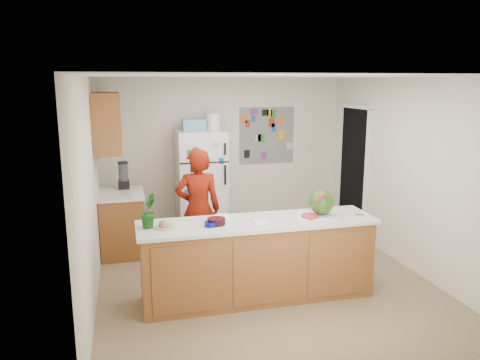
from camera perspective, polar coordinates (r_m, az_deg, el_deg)
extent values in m
cube|color=brown|center=(6.07, 2.63, -11.92)|extent=(4.00, 4.50, 0.02)
cube|color=beige|center=(7.84, -2.03, 3.14)|extent=(4.00, 0.02, 2.50)
cube|color=beige|center=(5.46, -17.88, -1.28)|extent=(0.02, 4.50, 2.50)
cube|color=beige|center=(6.54, 19.85, 0.69)|extent=(0.02, 4.50, 2.50)
cube|color=white|center=(5.56, 2.88, 12.59)|extent=(4.00, 4.50, 0.02)
cube|color=black|center=(7.80, 13.69, 1.05)|extent=(0.03, 0.85, 2.04)
cube|color=brown|center=(5.40, 2.16, -9.84)|extent=(2.60, 0.62, 0.88)
cube|color=silver|center=(5.25, 2.20, -5.18)|extent=(2.68, 0.70, 0.04)
cube|color=brown|center=(6.96, -14.15, -5.27)|extent=(0.60, 0.80, 0.86)
cube|color=silver|center=(6.85, -14.34, -1.66)|extent=(0.64, 0.84, 0.04)
cube|color=brown|center=(6.64, -15.92, 6.77)|extent=(0.35, 1.00, 0.80)
cube|color=silver|center=(7.46, -4.78, -0.46)|extent=(0.75, 0.70, 1.70)
cube|color=#5999B2|center=(7.30, -5.68, 6.72)|extent=(0.35, 0.28, 0.18)
cube|color=slate|center=(7.97, 3.29, 5.45)|extent=(0.95, 0.01, 0.95)
imported|color=maroon|center=(6.12, -5.12, -3.62)|extent=(0.62, 0.43, 1.62)
cylinder|color=black|center=(7.05, -14.02, 0.48)|extent=(0.14, 0.14, 0.38)
cube|color=silver|center=(5.49, 9.37, -4.29)|extent=(0.52, 0.44, 0.01)
sphere|color=#21500E|center=(5.49, 9.92, -2.69)|extent=(0.29, 0.29, 0.29)
cylinder|color=red|center=(5.40, 8.51, -4.36)|extent=(0.19, 0.19, 0.02)
cylinder|color=black|center=(5.10, -2.90, -5.06)|extent=(0.26, 0.26, 0.07)
cylinder|color=silver|center=(5.24, -2.18, -4.66)|extent=(0.21, 0.21, 0.06)
cylinder|color=#020969|center=(5.05, -3.61, -5.37)|extent=(0.16, 0.16, 0.05)
cylinder|color=#BFAD92|center=(5.05, -9.18, -5.68)|extent=(0.30, 0.30, 0.02)
cube|color=silver|center=(5.19, 2.44, -5.03)|extent=(0.18, 0.16, 0.02)
cube|color=slate|center=(5.61, 14.35, -4.15)|extent=(0.11, 0.08, 0.01)
imported|color=#193E11|center=(5.05, -11.16, -3.72)|extent=(0.21, 0.24, 0.36)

